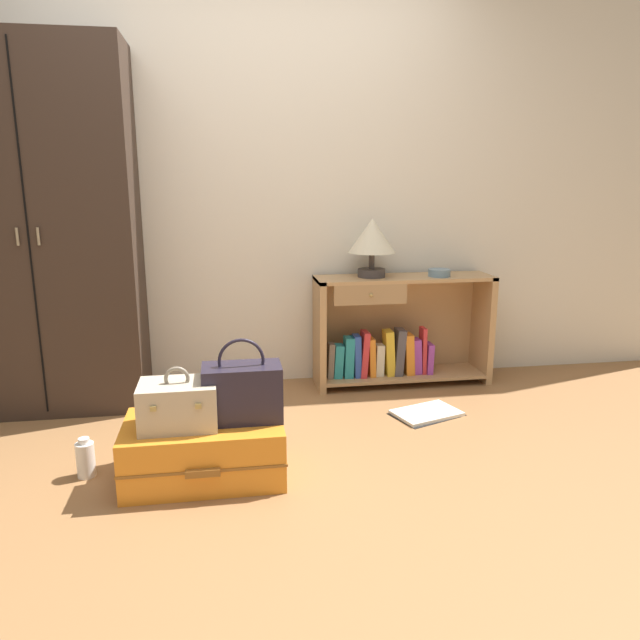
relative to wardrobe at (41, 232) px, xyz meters
name	(u,v)px	position (x,y,z in m)	size (l,w,h in m)	color
ground_plane	(272,493)	(1.14, -1.20, -1.00)	(9.00, 9.00, 0.00)	olive
back_wall	(248,176)	(1.14, 0.30, 0.30)	(6.40, 0.10, 2.60)	silver
wardrobe	(41,232)	(0.00, 0.00, 0.00)	(1.01, 0.47, 2.00)	#33261E
bookshelf	(395,334)	(2.04, 0.08, -0.67)	(1.11, 0.32, 0.69)	tan
table_lamp	(372,239)	(1.87, 0.08, -0.07)	(0.29, 0.29, 0.36)	#3D3838
bowl	(439,273)	(2.29, 0.03, -0.28)	(0.14, 0.14, 0.05)	slate
suitcase_large	(204,449)	(0.86, -1.00, -0.87)	(0.69, 0.46, 0.26)	orange
train_case	(178,404)	(0.76, -1.04, -0.64)	(0.32, 0.24, 0.26)	#B7A88E
handbag	(242,392)	(1.03, -1.01, -0.61)	(0.34, 0.18, 0.37)	#231E2D
bottle	(86,459)	(0.34, -0.92, -0.92)	(0.08, 0.08, 0.18)	white
open_book_on_floor	(427,413)	(2.06, -0.49, -0.99)	(0.44, 0.37, 0.02)	white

